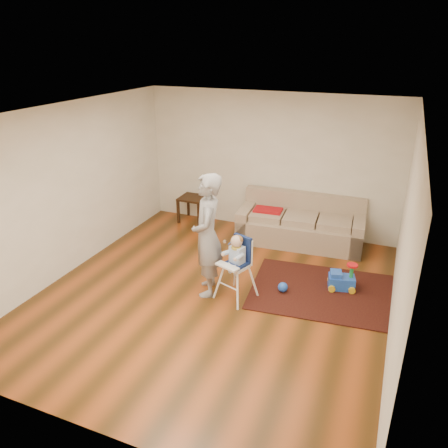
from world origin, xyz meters
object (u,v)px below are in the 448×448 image
at_px(sofa, 301,221).
at_px(side_table, 193,209).
at_px(high_chair, 236,268).
at_px(toy_ball, 283,287).
at_px(ride_on_toy, 342,276).
at_px(adult, 207,236).

distance_m(sofa, side_table, 2.34).
height_order(side_table, high_chair, high_chair).
relative_size(side_table, toy_ball, 3.51).
bearing_deg(side_table, sofa, -5.11).
bearing_deg(high_chair, side_table, 147.25).
relative_size(sofa, high_chair, 2.30).
distance_m(ride_on_toy, adult, 2.17).
xyz_separation_m(side_table, toy_ball, (2.51, -2.07, -0.17)).
relative_size(sofa, ride_on_toy, 5.48).
xyz_separation_m(sofa, side_table, (-2.32, 0.21, -0.18)).
xyz_separation_m(side_table, high_chair, (1.89, -2.46, 0.22)).
relative_size(sofa, side_table, 4.41).
bearing_deg(ride_on_toy, toy_ball, -164.57).
xyz_separation_m(high_chair, adult, (-0.46, 0.00, 0.44)).
bearing_deg(adult, sofa, 136.88).
xyz_separation_m(sofa, adult, (-0.89, -2.25, 0.49)).
bearing_deg(toy_ball, side_table, 140.50).
height_order(sofa, high_chair, high_chair).
relative_size(sofa, toy_ball, 15.47).
bearing_deg(high_chair, ride_on_toy, 49.84).
bearing_deg(sofa, high_chair, -104.93).
bearing_deg(toy_ball, adult, -160.10).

